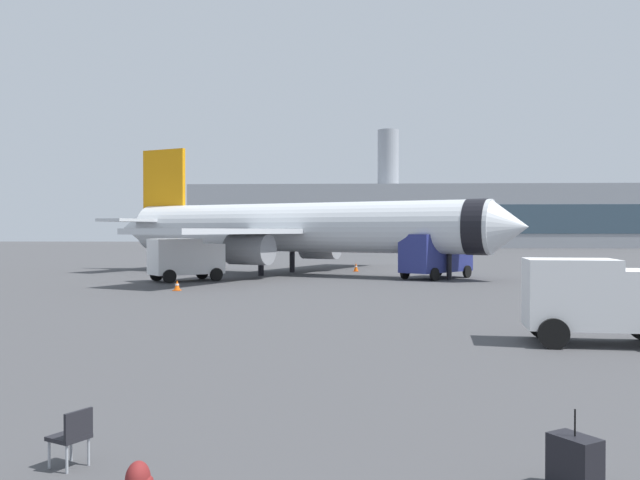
# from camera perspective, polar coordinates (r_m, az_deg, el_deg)

# --- Properties ---
(airplane_at_gate) EXTENTS (33.79, 31.06, 10.50)m
(airplane_at_gate) POSITION_cam_1_polar(r_m,az_deg,el_deg) (52.44, -2.01, 1.03)
(airplane_at_gate) COLOR silver
(airplane_at_gate) RESTS_ON ground
(service_truck) EXTENTS (5.16, 4.65, 2.90)m
(service_truck) POSITION_cam_1_polar(r_m,az_deg,el_deg) (46.58, -11.36, -1.48)
(service_truck) COLOR white
(service_truck) RESTS_ON ground
(fuel_truck) EXTENTS (5.75, 6.10, 3.20)m
(fuel_truck) POSITION_cam_1_polar(r_m,az_deg,el_deg) (48.91, 9.82, -1.17)
(fuel_truck) COLOR navy
(fuel_truck) RESTS_ON ground
(cargo_van) EXTENTS (4.61, 2.78, 2.60)m
(cargo_van) POSITION_cam_1_polar(r_m,az_deg,el_deg) (22.07, 22.56, -4.48)
(cargo_van) COLOR white
(cargo_van) RESTS_ON ground
(safety_cone_near) EXTENTS (0.44, 0.44, 0.74)m
(safety_cone_near) POSITION_cam_1_polar(r_m,az_deg,el_deg) (56.59, 3.07, -2.31)
(safety_cone_near) COLOR #F2590C
(safety_cone_near) RESTS_ON ground
(safety_cone_mid) EXTENTS (0.44, 0.44, 0.60)m
(safety_cone_mid) POSITION_cam_1_polar(r_m,az_deg,el_deg) (39.48, -12.05, -3.80)
(safety_cone_mid) COLOR #F2590C
(safety_cone_mid) RESTS_ON ground
(rolling_suitcase) EXTENTS (0.68, 0.75, 1.10)m
(rolling_suitcase) POSITION_cam_1_polar(r_m,az_deg,el_deg) (9.95, 20.83, -17.25)
(rolling_suitcase) COLOR black
(rolling_suitcase) RESTS_ON ground
(traveller_backpack) EXTENTS (0.36, 0.40, 0.48)m
(traveller_backpack) POSITION_cam_1_polar(r_m,az_deg,el_deg) (9.51, -15.12, -19.10)
(traveller_backpack) COLOR maroon
(traveller_backpack) RESTS_ON ground
(gate_chair) EXTENTS (0.65, 0.65, 0.86)m
(gate_chair) POSITION_cam_1_polar(r_m,az_deg,el_deg) (10.79, -20.29, -15.21)
(gate_chair) COLOR black
(gate_chair) RESTS_ON ground
(terminal_building) EXTENTS (101.08, 22.49, 24.51)m
(terminal_building) POSITION_cam_1_polar(r_m,az_deg,el_deg) (142.51, 10.02, 1.98)
(terminal_building) COLOR gray
(terminal_building) RESTS_ON ground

